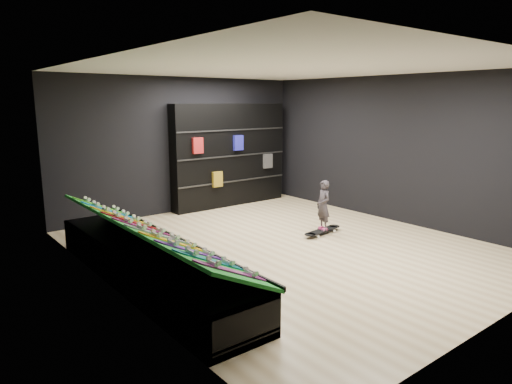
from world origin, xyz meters
TOP-DOWN VIEW (x-y plane):
  - floor at (0.00, 0.00)m, footprint 6.00×7.00m
  - ceiling at (0.00, 0.00)m, footprint 6.00×7.00m
  - wall_back at (0.00, 3.50)m, footprint 6.00×0.02m
  - wall_front at (0.00, -3.50)m, footprint 6.00×0.02m
  - wall_left at (-3.00, 0.00)m, footprint 0.02×7.00m
  - wall_right at (3.00, 0.00)m, footprint 0.02×7.00m
  - display_rack at (-2.55, 0.00)m, footprint 0.90×4.50m
  - turf_ramp at (-2.50, 0.00)m, footprint 0.92×4.50m
  - back_shelving at (1.16, 3.32)m, footprint 3.02×0.35m
  - floor_skateboard at (1.06, 0.15)m, footprint 1.00×0.35m
  - child at (1.06, 0.15)m, footprint 0.20×0.25m
  - display_board_0 at (-2.49, -1.90)m, footprint 0.93×0.22m
  - display_board_1 at (-2.49, -1.48)m, footprint 0.93×0.22m
  - display_board_2 at (-2.49, -1.06)m, footprint 0.93×0.22m
  - display_board_3 at (-2.49, -0.63)m, footprint 0.93×0.22m
  - display_board_4 at (-2.49, -0.21)m, footprint 0.93×0.22m
  - display_board_5 at (-2.49, 0.21)m, footprint 0.93×0.22m
  - display_board_6 at (-2.49, 0.63)m, footprint 0.93×0.22m
  - display_board_7 at (-2.49, 1.06)m, footprint 0.93×0.22m
  - display_board_8 at (-2.49, 1.48)m, footprint 0.93×0.22m
  - display_board_9 at (-2.49, 1.90)m, footprint 0.93×0.22m

SIDE VIEW (x-z plane):
  - floor at x=0.00m, z-range -0.01..0.01m
  - floor_skateboard at x=1.06m, z-range 0.00..0.09m
  - display_rack at x=-2.55m, z-range 0.00..0.50m
  - child at x=1.06m, z-range 0.09..0.66m
  - turf_ramp at x=-2.50m, z-range 0.48..0.94m
  - display_board_0 at x=-2.49m, z-range 0.49..0.99m
  - display_board_1 at x=-2.49m, z-range 0.49..0.99m
  - display_board_2 at x=-2.49m, z-range 0.49..0.99m
  - display_board_3 at x=-2.49m, z-range 0.49..0.99m
  - display_board_4 at x=-2.49m, z-range 0.49..0.99m
  - display_board_5 at x=-2.49m, z-range 0.49..0.99m
  - display_board_6 at x=-2.49m, z-range 0.49..0.99m
  - display_board_7 at x=-2.49m, z-range 0.49..0.99m
  - display_board_8 at x=-2.49m, z-range 0.49..0.99m
  - display_board_9 at x=-2.49m, z-range 0.49..0.99m
  - back_shelving at x=1.16m, z-range 0.00..2.42m
  - wall_back at x=0.00m, z-range 0.00..3.00m
  - wall_front at x=0.00m, z-range 0.00..3.00m
  - wall_left at x=-3.00m, z-range 0.00..3.00m
  - wall_right at x=3.00m, z-range 0.00..3.00m
  - ceiling at x=0.00m, z-range 3.00..3.00m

